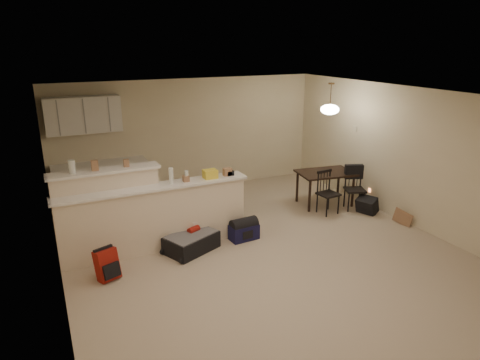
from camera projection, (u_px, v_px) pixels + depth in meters
room at (266, 179)px, 6.50m from camera, size 7.00×7.02×2.50m
breakfast_bar at (139, 215)px, 6.81m from camera, size 3.08×0.58×1.39m
upper_cabinets at (83, 115)px, 8.24m from camera, size 1.40×0.34×0.70m
kitchen_counter at (102, 186)px, 8.65m from camera, size 1.80×0.60×0.90m
thermostat at (355, 129)px, 8.98m from camera, size 0.02×0.12×0.12m
jar at (72, 167)px, 6.29m from camera, size 0.10×0.10×0.20m
cereal_box at (95, 165)px, 6.43m from camera, size 0.10×0.07×0.16m
small_box at (126, 163)px, 6.63m from camera, size 0.08×0.06×0.12m
bottle_a at (171, 176)px, 6.78m from camera, size 0.07×0.07×0.26m
bottle_b at (187, 176)px, 6.89m from camera, size 0.06×0.06×0.18m
bag_lump at (210, 174)px, 7.07m from camera, size 0.22×0.18×0.14m
pouch at (230, 173)px, 7.22m from camera, size 0.12×0.10×0.08m
extra_item_x at (186, 179)px, 6.90m from camera, size 0.10×0.10×0.10m
extra_item_y at (227, 172)px, 7.20m from camera, size 0.14×0.10×0.13m
dining_table at (325, 176)px, 8.78m from camera, size 1.22×0.91×0.70m
pendant_lamp at (330, 109)px, 8.36m from camera, size 0.36×0.36×0.62m
dining_chair_near at (328, 193)px, 8.36m from camera, size 0.41×0.39×0.85m
dining_chair_far at (355, 189)px, 8.57m from camera, size 0.49×0.48×0.87m
suitcase at (191, 242)px, 6.94m from camera, size 0.96×0.82×0.28m
red_backpack at (107, 265)px, 6.08m from camera, size 0.34×0.28×0.45m
navy_duffel at (244, 232)px, 7.33m from camera, size 0.50×0.30×0.27m
black_daypack at (367, 205)px, 8.44m from camera, size 0.37×0.44×0.32m
cardboard_sheet at (403, 218)px, 7.91m from camera, size 0.10×0.36×0.28m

